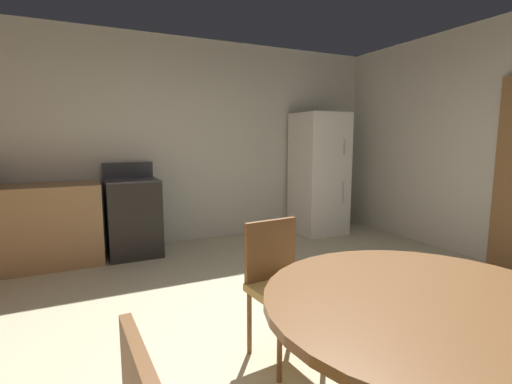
{
  "coord_description": "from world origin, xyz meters",
  "views": [
    {
      "loc": [
        -1.24,
        -1.87,
        1.39
      ],
      "look_at": [
        0.2,
        1.11,
        0.92
      ],
      "focal_mm": 26.23,
      "sensor_mm": 36.0,
      "label": 1
    }
  ],
  "objects_px": {
    "oven_range": "(133,217)",
    "refrigerator": "(319,174)",
    "dining_table": "(424,333)",
    "chair_north": "(280,280)"
  },
  "relations": [
    {
      "from": "dining_table",
      "to": "chair_north",
      "type": "height_order",
      "value": "chair_north"
    },
    {
      "from": "oven_range",
      "to": "refrigerator",
      "type": "bearing_deg",
      "value": -1.16
    },
    {
      "from": "oven_range",
      "to": "chair_north",
      "type": "bearing_deg",
      "value": -78.05
    },
    {
      "from": "dining_table",
      "to": "refrigerator",
      "type": "bearing_deg",
      "value": 60.85
    },
    {
      "from": "refrigerator",
      "to": "dining_table",
      "type": "distance_m",
      "value": 4.09
    },
    {
      "from": "oven_range",
      "to": "refrigerator",
      "type": "xyz_separation_m",
      "value": [
        2.64,
        -0.05,
        0.41
      ]
    },
    {
      "from": "refrigerator",
      "to": "chair_north",
      "type": "height_order",
      "value": "refrigerator"
    },
    {
      "from": "refrigerator",
      "to": "dining_table",
      "type": "height_order",
      "value": "refrigerator"
    },
    {
      "from": "dining_table",
      "to": "oven_range",
      "type": "bearing_deg",
      "value": 100.28
    },
    {
      "from": "refrigerator",
      "to": "dining_table",
      "type": "xyz_separation_m",
      "value": [
        -1.99,
        -3.56,
        -0.27
      ]
    }
  ]
}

